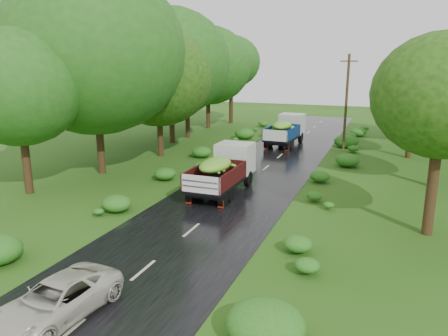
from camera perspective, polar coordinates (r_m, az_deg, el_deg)
The scene contains 10 objects.
ground at distance 16.05m, azimuth -10.50°, elevation -13.04°, with size 120.00×120.00×0.00m, color #1E480F.
road at distance 20.09m, azimuth -3.06°, elevation -7.09°, with size 6.50×80.00×0.02m, color black.
road_lines at distance 20.94m, azimuth -1.95°, elevation -6.14°, with size 0.12×69.60×0.00m.
truck_near at distance 24.12m, azimuth 0.01°, elevation 0.01°, with size 2.15×5.89×2.47m.
truck_far at distance 38.13m, azimuth 8.12°, elevation 5.10°, with size 2.43×6.05×2.50m.
car at distance 13.83m, azimuth -21.00°, elevation -15.79°, with size 1.86×4.03×1.12m, color beige.
utility_pole at distance 36.91m, azimuth 15.69°, elevation 8.40°, with size 1.34×0.23×7.67m.
trees_left at distance 36.72m, azimuth -8.02°, elevation 13.00°, with size 6.15×33.43×9.85m.
trees_right at distance 32.41m, azimuth 25.72°, elevation 9.78°, with size 5.52×26.45×7.62m.
shrubs at distance 28.06m, azimuth 4.40°, elevation -0.23°, with size 11.90×44.00×0.70m.
Camera 1 is at (7.68, -12.10, 7.24)m, focal length 35.00 mm.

